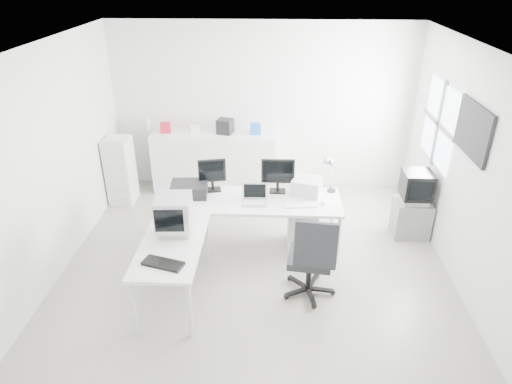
{
  "coord_description": "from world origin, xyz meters",
  "views": [
    {
      "loc": [
        0.23,
        -4.92,
        3.63
      ],
      "look_at": [
        0.0,
        0.2,
        1.0
      ],
      "focal_mm": 32.0,
      "sensor_mm": 36.0,
      "label": 1
    }
  ],
  "objects_px": {
    "office_chair": "(310,254)",
    "sideboard": "(215,162)",
    "drawer_pedestal": "(302,227)",
    "tv_cabinet": "(411,218)",
    "filing_cabinet": "(121,171)",
    "inkjet_printer": "(189,189)",
    "lcd_monitor_large": "(278,176)",
    "laser_printer": "(307,186)",
    "main_desk": "(251,223)",
    "lcd_monitor_small": "(212,175)",
    "side_desk": "(174,270)",
    "crt_tv": "(416,188)",
    "crt_monitor": "(174,217)",
    "laptop": "(255,197)"
  },
  "relations": [
    {
      "from": "office_chair",
      "to": "sideboard",
      "type": "bearing_deg",
      "value": 125.89
    },
    {
      "from": "drawer_pedestal",
      "to": "tv_cabinet",
      "type": "height_order",
      "value": "drawer_pedestal"
    },
    {
      "from": "filing_cabinet",
      "to": "inkjet_printer",
      "type": "bearing_deg",
      "value": -40.93
    },
    {
      "from": "inkjet_printer",
      "to": "lcd_monitor_large",
      "type": "xyz_separation_m",
      "value": [
        1.2,
        0.15,
        0.15
      ]
    },
    {
      "from": "lcd_monitor_large",
      "to": "laser_printer",
      "type": "height_order",
      "value": "lcd_monitor_large"
    },
    {
      "from": "sideboard",
      "to": "main_desk",
      "type": "bearing_deg",
      "value": -67.73
    },
    {
      "from": "lcd_monitor_small",
      "to": "lcd_monitor_large",
      "type": "distance_m",
      "value": 0.9
    },
    {
      "from": "main_desk",
      "to": "side_desk",
      "type": "height_order",
      "value": "same"
    },
    {
      "from": "main_desk",
      "to": "crt_tv",
      "type": "distance_m",
      "value": 2.37
    },
    {
      "from": "main_desk",
      "to": "sideboard",
      "type": "distance_m",
      "value": 1.93
    },
    {
      "from": "filing_cabinet",
      "to": "crt_tv",
      "type": "bearing_deg",
      "value": -10.74
    },
    {
      "from": "crt_tv",
      "to": "sideboard",
      "type": "xyz_separation_m",
      "value": [
        -3.02,
        1.36,
        -0.25
      ]
    },
    {
      "from": "tv_cabinet",
      "to": "crt_tv",
      "type": "bearing_deg",
      "value": 0.0
    },
    {
      "from": "drawer_pedestal",
      "to": "filing_cabinet",
      "type": "relative_size",
      "value": 0.55
    },
    {
      "from": "lcd_monitor_large",
      "to": "filing_cabinet",
      "type": "xyz_separation_m",
      "value": [
        -2.55,
        1.02,
        -0.43
      ]
    },
    {
      "from": "office_chair",
      "to": "laser_printer",
      "type": "bearing_deg",
      "value": 97.21
    },
    {
      "from": "crt_monitor",
      "to": "filing_cabinet",
      "type": "distance_m",
      "value": 2.55
    },
    {
      "from": "drawer_pedestal",
      "to": "tv_cabinet",
      "type": "xyz_separation_m",
      "value": [
        1.6,
        0.37,
        -0.03
      ]
    },
    {
      "from": "tv_cabinet",
      "to": "laptop",
      "type": "bearing_deg",
      "value": -166.96
    },
    {
      "from": "side_desk",
      "to": "laser_printer",
      "type": "bearing_deg",
      "value": 39.52
    },
    {
      "from": "main_desk",
      "to": "office_chair",
      "type": "distance_m",
      "value": 1.22
    },
    {
      "from": "crt_monitor",
      "to": "filing_cabinet",
      "type": "xyz_separation_m",
      "value": [
        -1.35,
        2.12,
        -0.4
      ]
    },
    {
      "from": "main_desk",
      "to": "laser_printer",
      "type": "height_order",
      "value": "laser_printer"
    },
    {
      "from": "laser_printer",
      "to": "sideboard",
      "type": "xyz_separation_m",
      "value": [
        -1.48,
        1.56,
        -0.34
      ]
    },
    {
      "from": "drawer_pedestal",
      "to": "sideboard",
      "type": "xyz_separation_m",
      "value": [
        -1.43,
        1.73,
        0.22
      ]
    },
    {
      "from": "laptop",
      "to": "office_chair",
      "type": "relative_size",
      "value": 0.27
    },
    {
      "from": "drawer_pedestal",
      "to": "inkjet_printer",
      "type": "height_order",
      "value": "inkjet_printer"
    },
    {
      "from": "inkjet_printer",
      "to": "lcd_monitor_small",
      "type": "height_order",
      "value": "lcd_monitor_small"
    },
    {
      "from": "lcd_monitor_small",
      "to": "laser_printer",
      "type": "height_order",
      "value": "lcd_monitor_small"
    },
    {
      "from": "lcd_monitor_large",
      "to": "sideboard",
      "type": "height_order",
      "value": "lcd_monitor_large"
    },
    {
      "from": "laptop",
      "to": "laser_printer",
      "type": "distance_m",
      "value": 0.77
    },
    {
      "from": "drawer_pedestal",
      "to": "office_chair",
      "type": "distance_m",
      "value": 1.04
    },
    {
      "from": "lcd_monitor_small",
      "to": "crt_tv",
      "type": "relative_size",
      "value": 0.95
    },
    {
      "from": "crt_tv",
      "to": "side_desk",
      "type": "bearing_deg",
      "value": -154.21
    },
    {
      "from": "inkjet_printer",
      "to": "filing_cabinet",
      "type": "height_order",
      "value": "filing_cabinet"
    },
    {
      "from": "filing_cabinet",
      "to": "sideboard",
      "type": "bearing_deg",
      "value": 18.83
    },
    {
      "from": "inkjet_printer",
      "to": "tv_cabinet",
      "type": "distance_m",
      "value": 3.21
    },
    {
      "from": "lcd_monitor_small",
      "to": "crt_tv",
      "type": "height_order",
      "value": "lcd_monitor_small"
    },
    {
      "from": "side_desk",
      "to": "tv_cabinet",
      "type": "distance_m",
      "value": 3.5
    },
    {
      "from": "drawer_pedestal",
      "to": "inkjet_printer",
      "type": "relative_size",
      "value": 1.23
    },
    {
      "from": "crt_monitor",
      "to": "drawer_pedestal",
      "type": "bearing_deg",
      "value": 26.58
    },
    {
      "from": "tv_cabinet",
      "to": "office_chair",
      "type": "bearing_deg",
      "value": -138.46
    },
    {
      "from": "inkjet_printer",
      "to": "filing_cabinet",
      "type": "bearing_deg",
      "value": 134.92
    },
    {
      "from": "drawer_pedestal",
      "to": "office_chair",
      "type": "relative_size",
      "value": 0.54
    },
    {
      "from": "office_chair",
      "to": "tv_cabinet",
      "type": "relative_size",
      "value": 2.05
    },
    {
      "from": "inkjet_printer",
      "to": "crt_monitor",
      "type": "xyz_separation_m",
      "value": [
        0.0,
        -0.95,
        0.12
      ]
    },
    {
      "from": "main_desk",
      "to": "lcd_monitor_small",
      "type": "xyz_separation_m",
      "value": [
        -0.55,
        0.25,
        0.61
      ]
    },
    {
      "from": "crt_monitor",
      "to": "crt_tv",
      "type": "bearing_deg",
      "value": 18.43
    },
    {
      "from": "office_chair",
      "to": "filing_cabinet",
      "type": "distance_m",
      "value": 3.7
    },
    {
      "from": "lcd_monitor_large",
      "to": "inkjet_printer",
      "type": "bearing_deg",
      "value": -173.06
    }
  ]
}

